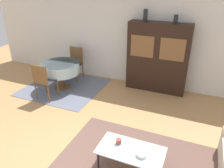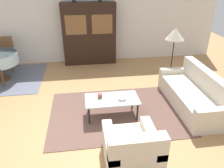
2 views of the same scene
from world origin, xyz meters
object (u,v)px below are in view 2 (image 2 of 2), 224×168
object	(u,v)px
display_cabinet	(89,34)
bowl	(122,98)
dining_chair_far	(6,52)
floor_lamp	(175,35)
cup	(100,96)
armchair	(132,150)
coffee_table	(112,100)
couch	(194,94)

from	to	relation	value
display_cabinet	bowl	bearing A→B (deg)	-81.31
dining_chair_far	floor_lamp	distance (m)	4.95
floor_lamp	cup	distance (m)	2.70
armchair	bowl	distance (m)	1.29
display_cabinet	cup	bearing A→B (deg)	-89.11
dining_chair_far	floor_lamp	bearing A→B (deg)	163.78
dining_chair_far	bowl	size ratio (longest dim) A/B	5.94
bowl	floor_lamp	bearing A→B (deg)	43.92
dining_chair_far	cup	distance (m)	3.87
floor_lamp	dining_chair_far	bearing A→B (deg)	163.78
dining_chair_far	coffee_table	bearing A→B (deg)	134.12
display_cabinet	bowl	distance (m)	3.25
armchair	cup	world-z (taller)	armchair
armchair	display_cabinet	world-z (taller)	display_cabinet
display_cabinet	couch	bearing A→B (deg)	-54.20
armchair	floor_lamp	size ratio (longest dim) A/B	0.63
couch	bowl	xyz separation A→B (m)	(-1.66, -0.19, 0.15)
dining_chair_far	floor_lamp	xyz separation A→B (m)	(4.71, -1.37, 0.67)
dining_chair_far	display_cabinet	bearing A→B (deg)	-175.90
floor_lamp	coffee_table	bearing A→B (deg)	-140.27
coffee_table	bowl	xyz separation A→B (m)	(0.20, -0.06, 0.06)
couch	display_cabinet	distance (m)	3.73
coffee_table	cup	world-z (taller)	cup
bowl	coffee_table	bearing A→B (deg)	163.59
armchair	coffee_table	distance (m)	1.34
armchair	coffee_table	world-z (taller)	armchair
dining_chair_far	cup	size ratio (longest dim) A/B	10.98
coffee_table	bowl	bearing A→B (deg)	-16.41
armchair	cup	xyz separation A→B (m)	(-0.36, 1.40, 0.17)
display_cabinet	floor_lamp	bearing A→B (deg)	-35.72
armchair	bowl	size ratio (longest dim) A/B	5.46
couch	display_cabinet	size ratio (longest dim) A/B	1.05
armchair	cup	distance (m)	1.46
dining_chair_far	bowl	bearing A→B (deg)	135.48
couch	coffee_table	xyz separation A→B (m)	(-1.86, -0.13, 0.09)
dining_chair_far	floor_lamp	size ratio (longest dim) A/B	0.69
couch	cup	size ratio (longest dim) A/B	22.50
bowl	cup	bearing A→B (deg)	163.74
couch	bowl	size ratio (longest dim) A/B	12.17
coffee_table	couch	bearing A→B (deg)	4.12
coffee_table	bowl	size ratio (longest dim) A/B	6.57
couch	display_cabinet	world-z (taller)	display_cabinet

